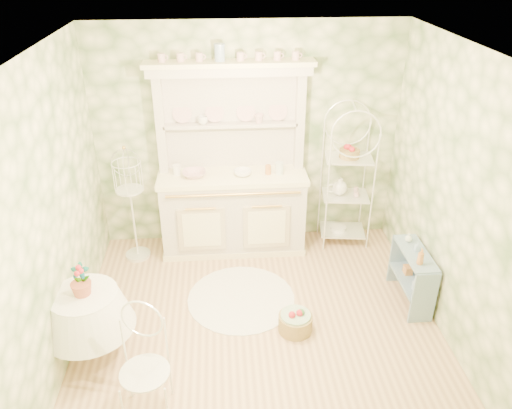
{
  "coord_description": "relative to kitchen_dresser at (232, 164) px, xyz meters",
  "views": [
    {
      "loc": [
        -0.33,
        -3.79,
        3.48
      ],
      "look_at": [
        0.0,
        0.5,
        1.15
      ],
      "focal_mm": 35.0,
      "sensor_mm": 36.0,
      "label": 1
    }
  ],
  "objects": [
    {
      "name": "floor",
      "position": [
        0.2,
        -1.52,
        -1.15
      ],
      "size": [
        3.6,
        3.6,
        0.0
      ],
      "primitive_type": "plane",
      "color": "#D5AE81",
      "rests_on": "ground"
    },
    {
      "name": "ceiling",
      "position": [
        0.2,
        -1.52,
        1.56
      ],
      "size": [
        3.6,
        3.6,
        0.0
      ],
      "primitive_type": "plane",
      "color": "white",
      "rests_on": "floor"
    },
    {
      "name": "wall_left",
      "position": [
        -1.6,
        -1.52,
        0.21
      ],
      "size": [
        3.6,
        3.6,
        0.0
      ],
      "primitive_type": "plane",
      "color": "#F6F1C9",
      "rests_on": "floor"
    },
    {
      "name": "wall_right",
      "position": [
        2.0,
        -1.52,
        0.21
      ],
      "size": [
        3.6,
        3.6,
        0.0
      ],
      "primitive_type": "plane",
      "color": "#F6F1C9",
      "rests_on": "floor"
    },
    {
      "name": "wall_back",
      "position": [
        0.2,
        0.28,
        0.21
      ],
      "size": [
        3.6,
        3.6,
        0.0
      ],
      "primitive_type": "plane",
      "color": "#F6F1C9",
      "rests_on": "floor"
    },
    {
      "name": "wall_front",
      "position": [
        0.2,
        -3.32,
        0.21
      ],
      "size": [
        3.6,
        3.6,
        0.0
      ],
      "primitive_type": "plane",
      "color": "#F6F1C9",
      "rests_on": "floor"
    },
    {
      "name": "kitchen_dresser",
      "position": [
        0.0,
        0.0,
        0.0
      ],
      "size": [
        1.87,
        0.61,
        2.29
      ],
      "primitive_type": "cube",
      "color": "silver",
      "rests_on": "floor"
    },
    {
      "name": "bakers_rack",
      "position": [
        1.39,
        0.05,
        -0.2
      ],
      "size": [
        0.64,
        0.49,
        1.89
      ],
      "primitive_type": "cube",
      "rotation": [
        0.0,
        0.0,
        -0.13
      ],
      "color": "white",
      "rests_on": "floor"
    },
    {
      "name": "side_shelf",
      "position": [
        1.84,
        -1.19,
        -0.87
      ],
      "size": [
        0.25,
        0.65,
        0.56
      ],
      "primitive_type": "cube",
      "rotation": [
        0.0,
        0.0,
        0.01
      ],
      "color": "#7795AE",
      "rests_on": "floor"
    },
    {
      "name": "round_table",
      "position": [
        -1.38,
        -1.74,
        -0.75
      ],
      "size": [
        0.73,
        0.73,
        0.79
      ],
      "primitive_type": "cylinder",
      "rotation": [
        0.0,
        0.0,
        -0.02
      ],
      "color": "white",
      "rests_on": "floor"
    },
    {
      "name": "cafe_chair",
      "position": [
        -0.79,
        -2.44,
        -0.74
      ],
      "size": [
        0.47,
        0.47,
        0.82
      ],
      "primitive_type": "cube",
      "rotation": [
        0.0,
        0.0,
        -0.3
      ],
      "color": "white",
      "rests_on": "floor"
    },
    {
      "name": "birdcage_stand",
      "position": [
        -1.19,
        -0.12,
        -0.4
      ],
      "size": [
        0.4,
        0.4,
        1.5
      ],
      "primitive_type": "cube",
      "rotation": [
        0.0,
        0.0,
        0.13
      ],
      "color": "white",
      "rests_on": "floor"
    },
    {
      "name": "floor_basket",
      "position": [
        0.55,
        -1.56,
        -1.05
      ],
      "size": [
        0.39,
        0.39,
        0.19
      ],
      "primitive_type": "cylinder",
      "rotation": [
        0.0,
        0.0,
        -0.42
      ],
      "color": "#A2864C",
      "rests_on": "floor"
    },
    {
      "name": "lace_rug",
      "position": [
        0.04,
        -1.04,
        -1.14
      ],
      "size": [
        1.3,
        1.3,
        0.01
      ],
      "primitive_type": "cylinder",
      "rotation": [
        0.0,
        0.0,
        0.13
      ],
      "color": "white",
      "rests_on": "floor"
    },
    {
      "name": "bowl_floral",
      "position": [
        -0.44,
        -0.02,
        -0.13
      ],
      "size": [
        0.28,
        0.28,
        0.07
      ],
      "primitive_type": "imported",
      "rotation": [
        0.0,
        0.0,
        0.05
      ],
      "color": "white",
      "rests_on": "kitchen_dresser"
    },
    {
      "name": "bowl_white",
      "position": [
        0.12,
        -0.03,
        -0.13
      ],
      "size": [
        0.27,
        0.27,
        0.07
      ],
      "primitive_type": "imported",
      "rotation": [
        0.0,
        0.0,
        0.36
      ],
      "color": "white",
      "rests_on": "kitchen_dresser"
    },
    {
      "name": "cup_left",
      "position": [
        -0.32,
        0.16,
        0.47
      ],
      "size": [
        0.13,
        0.13,
        0.09
      ],
      "primitive_type": "imported",
      "rotation": [
        0.0,
        0.0,
        0.11
      ],
      "color": "white",
      "rests_on": "kitchen_dresser"
    },
    {
      "name": "cup_right",
      "position": [
        0.32,
        0.16,
        0.47
      ],
      "size": [
        0.12,
        0.12,
        0.1
      ],
      "primitive_type": "imported",
      "rotation": [
        0.0,
        0.0,
        0.08
      ],
      "color": "white",
      "rests_on": "kitchen_dresser"
    },
    {
      "name": "potted_geranium",
      "position": [
        -1.37,
        -1.72,
        -0.3
      ],
      "size": [
        0.17,
        0.12,
        0.29
      ],
      "primitive_type": "imported",
      "rotation": [
        0.0,
        0.0,
        0.12
      ],
      "color": "#3F7238",
      "rests_on": "round_table"
    },
    {
      "name": "bottle_amber",
      "position": [
        1.8,
        -1.39,
        -0.46
      ],
      "size": [
        0.07,
        0.07,
        0.17
      ],
      "primitive_type": "imported",
      "rotation": [
        0.0,
        0.0,
        -0.05
      ],
      "color": "#BD7739",
      "rests_on": "side_shelf"
    },
    {
      "name": "bottle_blue",
      "position": [
        1.85,
        -1.17,
        -0.49
      ],
      "size": [
        0.05,
        0.05,
        0.1
      ],
      "primitive_type": "imported",
      "rotation": [
        0.0,
        0.0,
        -0.02
      ],
      "color": "#8BA7CE",
      "rests_on": "side_shelf"
    },
    {
      "name": "bottle_glass",
      "position": [
        1.83,
        -0.98,
        -0.5
      ],
      "size": [
        0.09,
        0.09,
        0.1
      ],
      "primitive_type": "imported",
      "rotation": [
        0.0,
        0.0,
        0.24
      ],
      "color": "silver",
      "rests_on": "side_shelf"
    }
  ]
}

